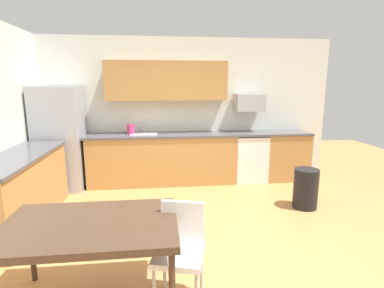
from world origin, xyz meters
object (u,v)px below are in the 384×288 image
dining_table (90,230)px  trash_bin (306,188)px  refrigerator (61,139)px  kettle (131,130)px  oven_range (249,157)px  chair_near_table (181,245)px  microwave (249,103)px

dining_table → trash_bin: bearing=31.9°
refrigerator → kettle: (1.21, 0.13, 0.12)m
refrigerator → dining_table: (1.14, -3.04, -0.22)m
refrigerator → oven_range: (3.44, 0.08, -0.45)m
refrigerator → oven_range: 3.47m
oven_range → chair_near_table: bearing=-116.6°
microwave → trash_bin: 1.98m
chair_near_table → trash_bin: 2.66m
dining_table → kettle: kettle is taller
trash_bin → kettle: bearing=151.4°
dining_table → kettle: size_ratio=7.00×
kettle → dining_table: bearing=-91.3°
trash_bin → kettle: 3.14m
dining_table → kettle: bearing=88.7°
chair_near_table → kettle: kettle is taller
oven_range → trash_bin: (0.45, -1.41, -0.16)m
dining_table → trash_bin: dining_table is taller
trash_bin → oven_range: bearing=107.7°
dining_table → chair_near_table: 0.75m
oven_range → dining_table: 3.89m
chair_near_table → oven_range: bearing=63.4°
refrigerator → microwave: bearing=3.0°
microwave → trash_bin: (0.45, -1.51, -1.20)m
kettle → microwave: bearing=1.3°
refrigerator → kettle: size_ratio=9.02×
trash_bin → kettle: (-2.68, 1.46, 0.72)m
oven_range → chair_near_table: size_ratio=1.07×
microwave → dining_table: size_ratio=0.39×
refrigerator → microwave: size_ratio=3.34×
oven_range → dining_table: bearing=-126.4°
oven_range → chair_near_table: oven_range is taller
microwave → kettle: microwave is taller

